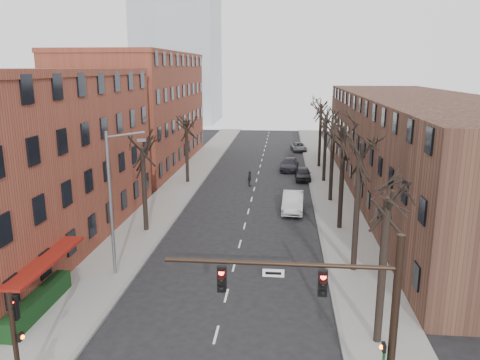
# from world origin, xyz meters

# --- Properties ---
(sidewalk_left) EXTENTS (4.00, 90.00, 0.15)m
(sidewalk_left) POSITION_xyz_m (-8.00, 35.00, 0.07)
(sidewalk_left) COLOR gray
(sidewalk_left) RESTS_ON ground
(sidewalk_right) EXTENTS (4.00, 90.00, 0.15)m
(sidewalk_right) POSITION_xyz_m (8.00, 35.00, 0.07)
(sidewalk_right) COLOR gray
(sidewalk_right) RESTS_ON ground
(building_left_near) EXTENTS (12.00, 26.00, 12.00)m
(building_left_near) POSITION_xyz_m (-16.00, 15.00, 6.00)
(building_left_near) COLOR brown
(building_left_near) RESTS_ON ground
(building_left_far) EXTENTS (12.00, 28.00, 14.00)m
(building_left_far) POSITION_xyz_m (-16.00, 44.00, 7.00)
(building_left_far) COLOR brown
(building_left_far) RESTS_ON ground
(building_right) EXTENTS (12.00, 50.00, 10.00)m
(building_right) POSITION_xyz_m (16.00, 30.00, 5.00)
(building_right) COLOR #533426
(building_right) RESTS_ON ground
(awning_left) EXTENTS (1.20, 7.00, 0.15)m
(awning_left) POSITION_xyz_m (-9.40, 6.00, 0.00)
(awning_left) COLOR maroon
(awning_left) RESTS_ON ground
(hedge) EXTENTS (0.80, 6.00, 1.00)m
(hedge) POSITION_xyz_m (-9.50, 5.00, 0.65)
(hedge) COLOR #123516
(hedge) RESTS_ON sidewalk_left
(tree_right_a) EXTENTS (5.20, 5.20, 10.00)m
(tree_right_a) POSITION_xyz_m (7.60, 4.00, 0.00)
(tree_right_a) COLOR black
(tree_right_a) RESTS_ON ground
(tree_right_b) EXTENTS (5.20, 5.20, 10.80)m
(tree_right_b) POSITION_xyz_m (7.60, 12.00, 0.00)
(tree_right_b) COLOR black
(tree_right_b) RESTS_ON ground
(tree_right_c) EXTENTS (5.20, 5.20, 11.60)m
(tree_right_c) POSITION_xyz_m (7.60, 20.00, 0.00)
(tree_right_c) COLOR black
(tree_right_c) RESTS_ON ground
(tree_right_d) EXTENTS (5.20, 5.20, 10.00)m
(tree_right_d) POSITION_xyz_m (7.60, 28.00, 0.00)
(tree_right_d) COLOR black
(tree_right_d) RESTS_ON ground
(tree_right_e) EXTENTS (5.20, 5.20, 10.80)m
(tree_right_e) POSITION_xyz_m (7.60, 36.00, 0.00)
(tree_right_e) COLOR black
(tree_right_e) RESTS_ON ground
(tree_right_f) EXTENTS (5.20, 5.20, 11.60)m
(tree_right_f) POSITION_xyz_m (7.60, 44.00, 0.00)
(tree_right_f) COLOR black
(tree_right_f) RESTS_ON ground
(tree_left_a) EXTENTS (5.20, 5.20, 9.50)m
(tree_left_a) POSITION_xyz_m (-7.60, 18.00, 0.00)
(tree_left_a) COLOR black
(tree_left_a) RESTS_ON ground
(tree_left_b) EXTENTS (5.20, 5.20, 9.50)m
(tree_left_b) POSITION_xyz_m (-7.60, 34.00, 0.00)
(tree_left_b) COLOR black
(tree_left_b) RESTS_ON ground
(signal_mast_arm) EXTENTS (8.14, 0.30, 7.20)m
(signal_mast_arm) POSITION_xyz_m (5.45, -1.00, 4.40)
(signal_mast_arm) COLOR black
(signal_mast_arm) RESTS_ON ground
(signal_pole_left) EXTENTS (0.47, 0.44, 4.40)m
(signal_pole_left) POSITION_xyz_m (-6.99, -0.95, 2.61)
(signal_pole_left) COLOR black
(signal_pole_left) RESTS_ON ground
(streetlight) EXTENTS (2.45, 0.22, 9.03)m
(streetlight) POSITION_xyz_m (-7.03, 10.00, 5.01)
(streetlight) COLOR slate
(streetlight) RESTS_ON ground
(silver_sedan) EXTENTS (2.05, 5.28, 1.71)m
(silver_sedan) POSITION_xyz_m (3.97, 24.47, 0.86)
(silver_sedan) COLOR #AAABB1
(silver_sedan) RESTS_ON ground
(parked_car_near) EXTENTS (1.73, 4.29, 1.46)m
(parked_car_near) POSITION_xyz_m (5.30, 36.70, 0.73)
(parked_car_near) COLOR black
(parked_car_near) RESTS_ON ground
(parked_car_mid) EXTENTS (2.57, 5.33, 1.50)m
(parked_car_mid) POSITION_xyz_m (3.80, 41.86, 0.75)
(parked_car_mid) COLOR #212029
(parked_car_mid) RESTS_ON ground
(parked_car_far) EXTENTS (2.59, 4.81, 1.28)m
(parked_car_far) POSITION_xyz_m (5.30, 55.94, 0.64)
(parked_car_far) COLOR #5A5D61
(parked_car_far) RESTS_ON ground
(pedestrian_crossing) EXTENTS (0.53, 1.02, 1.66)m
(pedestrian_crossing) POSITION_xyz_m (-0.59, 33.17, 0.83)
(pedestrian_crossing) COLOR black
(pedestrian_crossing) RESTS_ON ground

